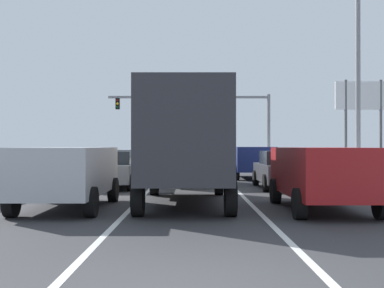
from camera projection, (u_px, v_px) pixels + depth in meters
ground_plane at (192, 187)px, 21.12m from camera, size 120.00×120.00×0.00m
lane_stripe_between_right_lane_and_center_lane at (227, 181)px, 24.91m from camera, size 0.14×41.66×0.01m
lane_stripe_between_center_lane_and_left_lane at (158, 181)px, 24.90m from camera, size 0.14×41.66×0.01m
snow_bank_right_shoulder at (335, 176)px, 24.91m from camera, size 1.98×41.66×0.48m
snow_bank_left_shoulder at (50, 171)px, 24.90m from camera, size 1.94×41.66×0.93m
suv_red_right_lane_nearest at (322, 172)px, 13.47m from camera, size 2.16×4.90×1.67m
sedan_charcoal_right_lane_second at (282, 170)px, 20.47m from camera, size 2.00×4.50×1.51m
suv_navy_right_lane_third at (251, 159)px, 27.07m from camera, size 2.16×4.90×1.67m
box_truck_center_lane_nearest at (185, 140)px, 14.75m from camera, size 2.53×7.20×3.36m
suv_black_center_lane_second at (192, 162)px, 22.70m from camera, size 2.16×4.90×1.67m
sedan_white_center_lane_third at (189, 163)px, 29.23m from camera, size 2.00×4.50×1.51m
suv_silver_left_lane_nearest at (68, 172)px, 13.83m from camera, size 2.16×4.90×1.67m
sedan_gray_left_lane_second at (113, 169)px, 20.78m from camera, size 2.00×4.50×1.51m
sedan_maroon_left_lane_third at (131, 164)px, 26.52m from camera, size 2.00×4.50×1.51m
traffic_light_gantry at (207, 109)px, 43.85m from camera, size 14.00×0.47×6.20m
street_lamp_right_mid at (350, 64)px, 23.04m from camera, size 2.66×0.36×9.23m
roadside_sign_right at (363, 106)px, 28.96m from camera, size 3.20×0.16×5.50m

